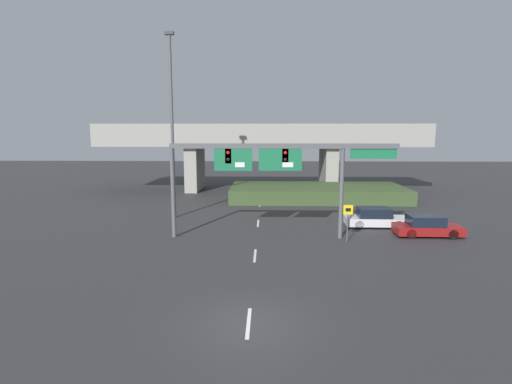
% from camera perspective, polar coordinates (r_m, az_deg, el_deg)
% --- Properties ---
extents(ground_plane, '(160.00, 160.00, 0.00)m').
position_cam_1_polar(ground_plane, '(15.42, -1.06, -18.08)').
color(ground_plane, '#2D2D30').
extents(lane_markings, '(0.14, 34.39, 0.01)m').
position_cam_1_polar(lane_markings, '(30.49, 0.30, -4.48)').
color(lane_markings, silver).
rests_on(lane_markings, ground).
extents(signal_gantry, '(14.63, 0.44, 6.17)m').
position_cam_1_polar(signal_gantry, '(25.67, 2.48, 4.25)').
color(signal_gantry, '#515456').
rests_on(signal_gantry, ground).
extents(speed_limit_sign, '(0.60, 0.11, 2.44)m').
position_cam_1_polar(speed_limit_sign, '(25.68, 12.98, -3.57)').
color(speed_limit_sign, '#4C4C4C').
rests_on(speed_limit_sign, ground).
extents(highway_light_pole_near, '(0.70, 0.36, 14.45)m').
position_cam_1_polar(highway_light_pole_near, '(32.49, -11.92, 9.65)').
color(highway_light_pole_near, '#515456').
rests_on(highway_light_pole_near, ground).
extents(overpass_bridge, '(37.35, 7.78, 7.76)m').
position_cam_1_polar(overpass_bridge, '(47.37, 0.77, 6.97)').
color(overpass_bridge, gray).
rests_on(overpass_bridge, ground).
extents(grass_embankment, '(17.62, 7.86, 1.37)m').
position_cam_1_polar(grass_embankment, '(41.59, 8.72, -0.09)').
color(grass_embankment, '#384C28').
rests_on(grass_embankment, ground).
extents(parked_sedan_near_right, '(4.51, 1.86, 1.42)m').
position_cam_1_polar(parked_sedan_near_right, '(30.53, 16.70, -3.58)').
color(parked_sedan_near_right, silver).
rests_on(parked_sedan_near_right, ground).
extents(parked_sedan_mid_right, '(4.35, 1.87, 1.41)m').
position_cam_1_polar(parked_sedan_mid_right, '(29.08, 23.23, -4.54)').
color(parked_sedan_mid_right, maroon).
rests_on(parked_sedan_mid_right, ground).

